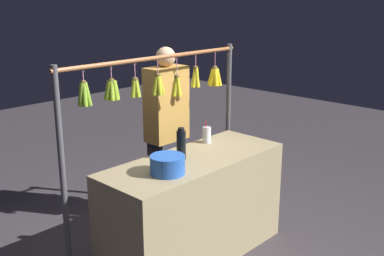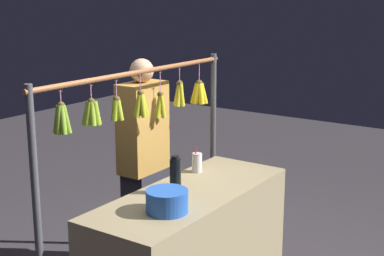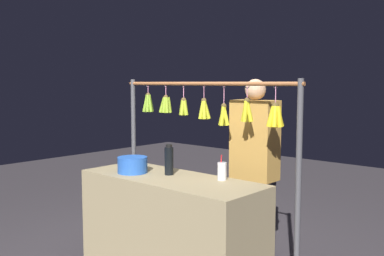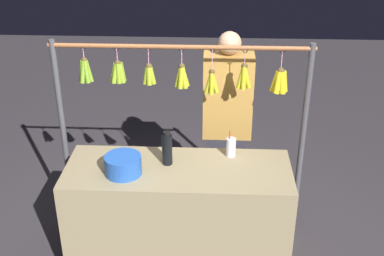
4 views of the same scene
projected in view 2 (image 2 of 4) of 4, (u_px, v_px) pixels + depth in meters
market_counter at (191, 252)px, 3.72m from camera, size 1.57×0.59×0.84m
display_rack at (143, 132)px, 3.78m from camera, size 1.87×0.13×1.62m
water_bottle at (175, 175)px, 3.56m from camera, size 0.07×0.07×0.25m
blue_bucket at (167, 201)px, 3.27m from camera, size 0.25×0.25×0.13m
drink_cup at (197, 163)px, 4.00m from camera, size 0.07×0.07×0.20m
vendor_person at (144, 167)px, 4.27m from camera, size 0.39×0.21×1.62m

